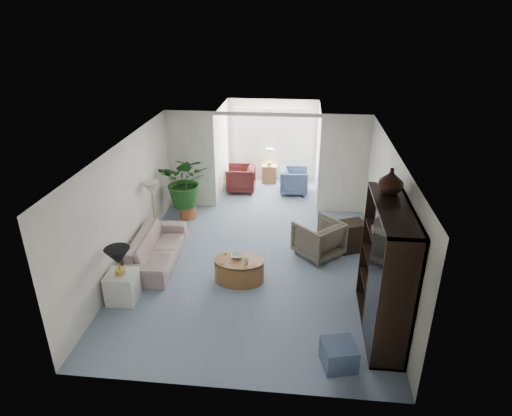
# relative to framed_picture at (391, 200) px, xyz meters

# --- Properties ---
(floor) EXTENTS (6.00, 6.00, 0.00)m
(floor) POSITION_rel_framed_picture_xyz_m (-2.46, 0.10, -1.70)
(floor) COLOR #859AB0
(floor) RESTS_ON ground
(sunroom_floor) EXTENTS (2.60, 2.60, 0.00)m
(sunroom_floor) POSITION_rel_framed_picture_xyz_m (-2.46, 4.20, -1.70)
(sunroom_floor) COLOR #859AB0
(sunroom_floor) RESTS_ON ground
(back_pier_left) EXTENTS (1.20, 0.12, 2.50)m
(back_pier_left) POSITION_rel_framed_picture_xyz_m (-4.36, 3.10, -0.45)
(back_pier_left) COLOR white
(back_pier_left) RESTS_ON ground
(back_pier_right) EXTENTS (1.20, 0.12, 2.50)m
(back_pier_right) POSITION_rel_framed_picture_xyz_m (-0.56, 3.10, -0.45)
(back_pier_right) COLOR white
(back_pier_right) RESTS_ON ground
(back_header) EXTENTS (2.60, 0.12, 0.10)m
(back_header) POSITION_rel_framed_picture_xyz_m (-2.46, 3.10, 0.75)
(back_header) COLOR white
(back_header) RESTS_ON back_pier_left
(window_pane) EXTENTS (2.20, 0.02, 1.50)m
(window_pane) POSITION_rel_framed_picture_xyz_m (-2.46, 5.28, -0.30)
(window_pane) COLOR white
(window_blinds) EXTENTS (2.20, 0.02, 1.50)m
(window_blinds) POSITION_rel_framed_picture_xyz_m (-2.46, 5.25, -0.30)
(window_blinds) COLOR white
(framed_picture) EXTENTS (0.04, 0.50, 0.40)m
(framed_picture) POSITION_rel_framed_picture_xyz_m (0.00, 0.00, 0.00)
(framed_picture) COLOR #B3A98F
(sofa) EXTENTS (0.90, 2.11, 0.61)m
(sofa) POSITION_rel_framed_picture_xyz_m (-4.45, 0.26, -1.40)
(sofa) COLOR #B6AA9A
(sofa) RESTS_ON ground
(end_table) EXTENTS (0.52, 0.52, 0.55)m
(end_table) POSITION_rel_framed_picture_xyz_m (-4.65, -1.09, -1.42)
(end_table) COLOR silver
(end_table) RESTS_ON ground
(table_lamp) EXTENTS (0.44, 0.44, 0.30)m
(table_lamp) POSITION_rel_framed_picture_xyz_m (-4.65, -1.09, -0.80)
(table_lamp) COLOR black
(table_lamp) RESTS_ON end_table
(floor_lamp) EXTENTS (0.36, 0.36, 0.28)m
(floor_lamp) POSITION_rel_framed_picture_xyz_m (-4.77, 1.16, -0.45)
(floor_lamp) COLOR beige
(floor_lamp) RESTS_ON ground
(coffee_table) EXTENTS (1.01, 1.01, 0.45)m
(coffee_table) POSITION_rel_framed_picture_xyz_m (-2.68, -0.26, -1.47)
(coffee_table) COLOR #976337
(coffee_table) RESTS_ON ground
(coffee_bowl) EXTENTS (0.25, 0.25, 0.06)m
(coffee_bowl) POSITION_rel_framed_picture_xyz_m (-2.73, -0.16, -1.22)
(coffee_bowl) COLOR silver
(coffee_bowl) RESTS_ON coffee_table
(coffee_cup) EXTENTS (0.10, 0.10, 0.09)m
(coffee_cup) POSITION_rel_framed_picture_xyz_m (-2.53, -0.36, -1.21)
(coffee_cup) COLOR beige
(coffee_cup) RESTS_ON coffee_table
(wingback_chair) EXTENTS (1.19, 1.19, 0.78)m
(wingback_chair) POSITION_rel_framed_picture_xyz_m (-1.17, 0.87, -1.31)
(wingback_chair) COLOR #5E584A
(wingback_chair) RESTS_ON ground
(side_table_dark) EXTENTS (0.67, 0.61, 0.65)m
(side_table_dark) POSITION_rel_framed_picture_xyz_m (-0.47, 1.17, -1.38)
(side_table_dark) COLOR black
(side_table_dark) RESTS_ON ground
(entertainment_cabinet) EXTENTS (0.52, 1.95, 2.17)m
(entertainment_cabinet) POSITION_rel_framed_picture_xyz_m (-0.23, -1.37, -0.62)
(entertainment_cabinet) COLOR black
(entertainment_cabinet) RESTS_ON ground
(cabinet_urn) EXTENTS (0.39, 0.39, 0.41)m
(cabinet_urn) POSITION_rel_framed_picture_xyz_m (-0.23, -0.87, 0.67)
(cabinet_urn) COLOR black
(cabinet_urn) RESTS_ON entertainment_cabinet
(ottoman) EXTENTS (0.57, 0.57, 0.37)m
(ottoman) POSITION_rel_framed_picture_xyz_m (-0.93, -2.29, -1.51)
(ottoman) COLOR slate
(ottoman) RESTS_ON ground
(plant_pot) EXTENTS (0.40, 0.40, 0.32)m
(plant_pot) POSITION_rel_framed_picture_xyz_m (-4.33, 2.36, -1.54)
(plant_pot) COLOR #AB5C31
(plant_pot) RESTS_ON ground
(house_plant) EXTENTS (1.18, 1.02, 1.31)m
(house_plant) POSITION_rel_framed_picture_xyz_m (-4.33, 2.36, -0.73)
(house_plant) COLOR #1F4F1B
(house_plant) RESTS_ON plant_pot
(sunroom_chair_blue) EXTENTS (0.80, 0.78, 0.70)m
(sunroom_chair_blue) POSITION_rel_framed_picture_xyz_m (-1.77, 4.24, -1.35)
(sunroom_chair_blue) COLOR slate
(sunroom_chair_blue) RESTS_ON ground
(sunroom_chair_maroon) EXTENTS (0.83, 0.81, 0.73)m
(sunroom_chair_maroon) POSITION_rel_framed_picture_xyz_m (-3.27, 4.24, -1.34)
(sunroom_chair_maroon) COLOR #5B1F1F
(sunroom_chair_maroon) RESTS_ON ground
(sunroom_table) EXTENTS (0.44, 0.35, 0.52)m
(sunroom_table) POSITION_rel_framed_picture_xyz_m (-2.52, 4.99, -1.44)
(sunroom_table) COLOR #976337
(sunroom_table) RESTS_ON ground
(shelf_clutter) EXTENTS (0.30, 1.11, 1.06)m
(shelf_clutter) POSITION_rel_framed_picture_xyz_m (-0.28, -1.47, -0.61)
(shelf_clutter) COLOR #494744
(shelf_clutter) RESTS_ON entertainment_cabinet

